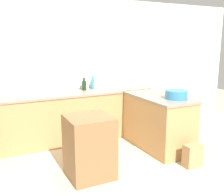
% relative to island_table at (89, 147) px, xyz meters
% --- Properties ---
extents(ground_plane, '(14.00, 14.00, 0.00)m').
position_rel_island_table_xyz_m(ground_plane, '(0.33, -0.35, -0.43)').
color(ground_plane, beige).
extents(wall_back, '(8.00, 0.06, 2.70)m').
position_rel_island_table_xyz_m(wall_back, '(0.33, 1.77, 0.92)').
color(wall_back, silver).
rests_on(wall_back, ground_plane).
extents(counter_back, '(3.00, 0.65, 0.94)m').
position_rel_island_table_xyz_m(counter_back, '(0.33, 1.43, 0.04)').
color(counter_back, tan).
rests_on(counter_back, ground_plane).
extents(counter_peninsula, '(0.69, 1.37, 0.94)m').
position_rel_island_table_xyz_m(counter_peninsula, '(1.48, 0.45, 0.04)').
color(counter_peninsula, tan).
rests_on(counter_peninsula, ground_plane).
extents(island_table, '(0.60, 0.60, 0.87)m').
position_rel_island_table_xyz_m(island_table, '(0.00, 0.00, 0.00)').
color(island_table, brown).
rests_on(island_table, ground_plane).
extents(mixing_bowl, '(0.36, 0.36, 0.15)m').
position_rel_island_table_xyz_m(mixing_bowl, '(1.59, 0.13, 0.58)').
color(mixing_bowl, teal).
rests_on(mixing_bowl, counter_peninsula).
extents(vinegar_bottle_clear, '(0.09, 0.09, 0.21)m').
position_rel_island_table_xyz_m(vinegar_bottle_clear, '(0.26, 1.30, 0.59)').
color(vinegar_bottle_clear, silver).
rests_on(vinegar_bottle_clear, counter_back).
extents(wine_bottle_dark, '(0.09, 0.09, 0.25)m').
position_rel_island_table_xyz_m(wine_bottle_dark, '(0.51, 1.56, 0.60)').
color(wine_bottle_dark, black).
rests_on(wine_bottle_dark, counter_back).
extents(dish_soap_bottle, '(0.06, 0.06, 0.27)m').
position_rel_island_table_xyz_m(dish_soap_bottle, '(0.71, 1.61, 0.61)').
color(dish_soap_bottle, '#338CBF').
rests_on(dish_soap_bottle, counter_back).
extents(paper_bag, '(0.28, 0.16, 0.35)m').
position_rel_island_table_xyz_m(paper_bag, '(1.50, -0.43, -0.26)').
color(paper_bag, '#A88456').
rests_on(paper_bag, ground_plane).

